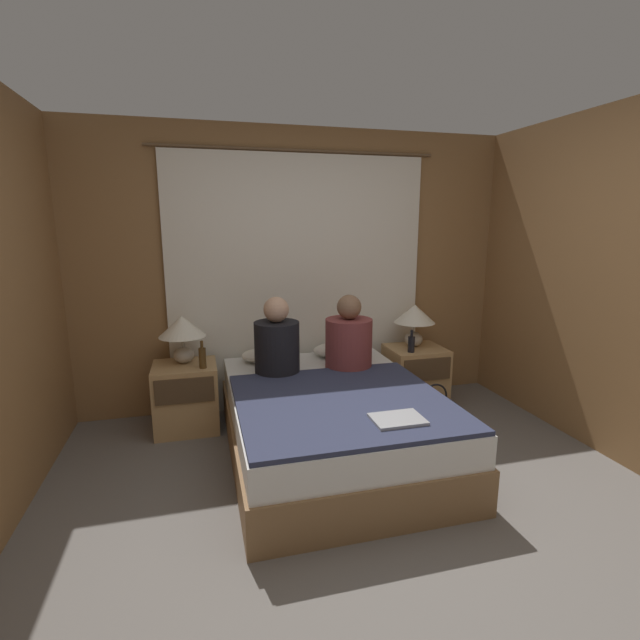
{
  "coord_description": "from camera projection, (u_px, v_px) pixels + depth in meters",
  "views": [
    {
      "loc": [
        -0.88,
        -2.05,
        1.69
      ],
      "look_at": [
        0.0,
        1.29,
        0.95
      ],
      "focal_mm": 26.0,
      "sensor_mm": 36.0,
      "label": 1
    }
  ],
  "objects": [
    {
      "name": "laptop_on_bed",
      "position": [
        398.0,
        419.0,
        2.74
      ],
      "size": [
        0.31,
        0.22,
        0.02
      ],
      "color": "#9EA0A5",
      "rests_on": "blanket_on_bed"
    },
    {
      "name": "beer_bottle_on_right_stand",
      "position": [
        411.0,
        344.0,
        4.11
      ],
      "size": [
        0.06,
        0.06,
        0.2
      ],
      "color": "black",
      "rests_on": "nightstand_right"
    },
    {
      "name": "curtain_panel",
      "position": [
        299.0,
        283.0,
        4.2
      ],
      "size": [
        2.51,
        0.03,
        2.3
      ],
      "color": "white",
      "rests_on": "ground_plane"
    },
    {
      "name": "wall_back",
      "position": [
        297.0,
        271.0,
        4.23
      ],
      "size": [
        4.02,
        0.06,
        2.5
      ],
      "color": "olive",
      "rests_on": "ground_plane"
    },
    {
      "name": "pillow_right",
      "position": [
        340.0,
        349.0,
        4.16
      ],
      "size": [
        0.49,
        0.31,
        0.12
      ],
      "color": "silver",
      "rests_on": "bed"
    },
    {
      "name": "person_right_in_bed",
      "position": [
        349.0,
        340.0,
        3.77
      ],
      "size": [
        0.38,
        0.38,
        0.61
      ],
      "color": "brown",
      "rests_on": "bed"
    },
    {
      "name": "lamp_left",
      "position": [
        182.0,
        330.0,
        3.75
      ],
      "size": [
        0.38,
        0.38,
        0.39
      ],
      "color": "#B2A899",
      "rests_on": "nightstand_left"
    },
    {
      "name": "person_left_in_bed",
      "position": [
        277.0,
        344.0,
        3.62
      ],
      "size": [
        0.35,
        0.35,
        0.62
      ],
      "color": "black",
      "rests_on": "bed"
    },
    {
      "name": "handbag_on_floor",
      "position": [
        434.0,
        412.0,
        3.9
      ],
      "size": [
        0.3,
        0.19,
        0.37
      ],
      "color": "black",
      "rests_on": "ground_plane"
    },
    {
      "name": "nightstand_left",
      "position": [
        186.0,
        397.0,
        3.81
      ],
      "size": [
        0.51,
        0.47,
        0.55
      ],
      "color": "tan",
      "rests_on": "ground_plane"
    },
    {
      "name": "ground_plane",
      "position": [
        381.0,
        540.0,
        2.51
      ],
      "size": [
        16.0,
        16.0,
        0.0
      ],
      "primitive_type": "plane",
      "color": "#66605B"
    },
    {
      "name": "bed",
      "position": [
        330.0,
        422.0,
        3.4
      ],
      "size": [
        1.44,
        1.98,
        0.5
      ],
      "color": "olive",
      "rests_on": "ground_plane"
    },
    {
      "name": "pillow_left",
      "position": [
        270.0,
        355.0,
        4.0
      ],
      "size": [
        0.49,
        0.31,
        0.12
      ],
      "color": "silver",
      "rests_on": "bed"
    },
    {
      "name": "blanket_on_bed",
      "position": [
        342.0,
        402.0,
        3.07
      ],
      "size": [
        1.38,
        1.35,
        0.03
      ],
      "color": "#2D334C",
      "rests_on": "bed"
    },
    {
      "name": "lamp_right",
      "position": [
        415.0,
        317.0,
        4.27
      ],
      "size": [
        0.38,
        0.38,
        0.39
      ],
      "color": "#B2A899",
      "rests_on": "nightstand_right"
    },
    {
      "name": "beer_bottle_on_left_stand",
      "position": [
        202.0,
        357.0,
        3.66
      ],
      "size": [
        0.06,
        0.06,
        0.22
      ],
      "color": "#513819",
      "rests_on": "nightstand_left"
    },
    {
      "name": "nightstand_right",
      "position": [
        415.0,
        376.0,
        4.33
      ],
      "size": [
        0.51,
        0.47,
        0.55
      ],
      "color": "tan",
      "rests_on": "ground_plane"
    }
  ]
}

